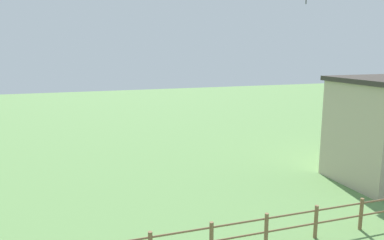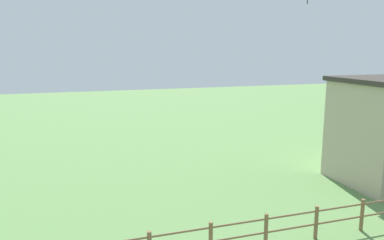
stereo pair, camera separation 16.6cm
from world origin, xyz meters
name	(u,v)px [view 2 (the right image)]	position (x,y,z in m)	size (l,w,h in m)	color
wooden_fence	(211,238)	(0.00, 7.80, 0.71)	(20.59, 0.14, 1.26)	brown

